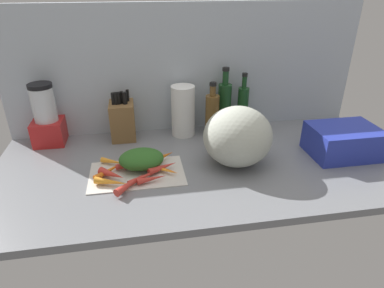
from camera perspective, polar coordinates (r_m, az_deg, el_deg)
ground_plane at (r=140.37cm, az=1.72°, el=-3.77°), size 170.00×80.00×3.00cm
wall_back at (r=163.65cm, az=-0.85°, el=12.72°), size 170.00×3.00×60.00cm
cutting_board at (r=133.53cm, az=-9.36°, el=-4.95°), size 36.92×22.85×0.80cm
carrot_0 at (r=126.36cm, az=-6.86°, el=-5.90°), size 11.58×4.94×2.41cm
carrot_1 at (r=132.16cm, az=-5.36°, el=-4.29°), size 13.21×10.71×2.17cm
carrot_2 at (r=136.78cm, az=-9.99°, el=-3.40°), size 14.23×4.19×2.38cm
carrot_3 at (r=134.65cm, az=-8.78°, el=-3.57°), size 14.46×14.59×3.38cm
carrot_4 at (r=126.70cm, az=-13.60°, el=-6.34°), size 13.07×7.14×2.79cm
carrot_5 at (r=132.40cm, az=-5.24°, el=-4.18°), size 13.77×11.07×2.34cm
carrot_6 at (r=130.77cm, az=-13.53°, el=-5.06°), size 10.82×9.24×3.34cm
carrot_7 at (r=128.61cm, az=-7.88°, el=-5.38°), size 14.20×10.76×2.22cm
carrot_8 at (r=140.00cm, az=-13.19°, el=-3.00°), size 11.20×7.51×2.31cm
carrot_9 at (r=138.69cm, az=-5.46°, el=-2.34°), size 13.58×10.86×3.60cm
carrot_10 at (r=132.55cm, az=-5.01°, el=-3.96°), size 12.69×8.17×3.02cm
carrot_11 at (r=134.52cm, az=-13.89°, el=-4.35°), size 12.18×12.20×2.49cm
carrot_12 at (r=124.37cm, az=-10.48°, el=-6.62°), size 12.08×12.99×3.00cm
carrot_greens_pile at (r=134.60cm, az=-8.65°, el=-2.54°), size 17.92×13.79×7.58cm
winter_squash at (r=134.95cm, az=7.82°, el=1.26°), size 27.85×26.54×24.49cm
knife_block at (r=160.87cm, az=-11.78°, el=4.09°), size 11.16×14.08×23.15cm
blender_appliance at (r=164.79cm, az=-23.62°, el=4.01°), size 13.55×13.55×28.42cm
paper_towel_roll at (r=160.07cm, az=-1.54°, el=5.68°), size 11.24×11.24×24.36cm
bottle_0 at (r=160.83cm, az=3.46°, el=5.17°), size 6.60×6.60×26.19cm
bottle_1 at (r=166.47cm, az=5.55°, el=6.61°), size 6.57×6.57×31.49cm
bottle_2 at (r=168.18cm, az=8.65°, el=6.24°), size 5.37×5.37×28.76cm
dish_rack at (r=157.47cm, az=24.43°, el=0.45°), size 28.13×21.20×12.64cm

